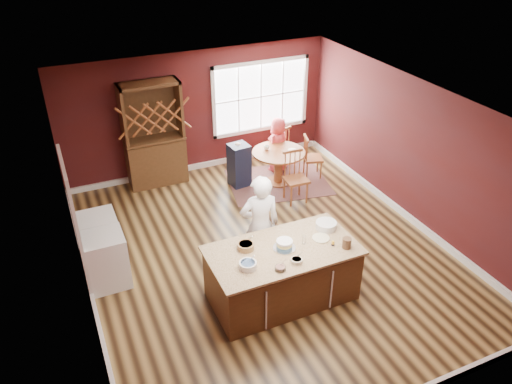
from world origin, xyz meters
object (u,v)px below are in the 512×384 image
(kitchen_island, at_px, (282,275))
(toddler, at_px, (240,149))
(chair_east, at_px, (313,156))
(high_chair, at_px, (239,164))
(chair_south, at_px, (296,177))
(hutch, at_px, (154,135))
(washer, at_px, (106,260))
(baker, at_px, (260,226))
(layer_cake, at_px, (284,244))
(chair_north, at_px, (279,144))
(dining_table, at_px, (279,161))
(dryer, at_px, (100,239))
(seated_woman, at_px, (278,145))

(kitchen_island, height_order, toddler, toddler)
(chair_east, distance_m, high_chair, 1.66)
(chair_east, height_order, chair_south, chair_south)
(hutch, xyz_separation_m, washer, (-1.57, -2.94, -0.67))
(baker, height_order, layer_cake, baker)
(chair_north, height_order, hutch, hutch)
(dining_table, xyz_separation_m, baker, (-1.60, -2.55, 0.36))
(layer_cake, relative_size, chair_east, 0.35)
(dryer, bearing_deg, chair_south, 5.52)
(chair_north, height_order, seated_woman, seated_woman)
(dining_table, bearing_deg, chair_east, -3.23)
(toddler, xyz_separation_m, dryer, (-3.20, -1.55, -0.36))
(kitchen_island, bearing_deg, dining_table, 64.52)
(layer_cake, distance_m, dryer, 3.22)
(chair_north, bearing_deg, dryer, 7.25)
(kitchen_island, bearing_deg, high_chair, 77.93)
(toddler, distance_m, hutch, 1.82)
(kitchen_island, xyz_separation_m, dining_table, (1.56, 3.28, 0.10))
(chair_east, height_order, dryer, chair_east)
(seated_woman, bearing_deg, chair_south, 51.00)
(baker, bearing_deg, kitchen_island, 103.06)
(layer_cake, distance_m, chair_south, 2.91)
(kitchen_island, height_order, seated_woman, seated_woman)
(hutch, bearing_deg, high_chair, -27.78)
(chair_east, xyz_separation_m, high_chair, (-1.63, 0.31, 0.00))
(kitchen_island, distance_m, baker, 0.86)
(high_chair, bearing_deg, hutch, 145.35)
(layer_cake, distance_m, washer, 2.85)
(kitchen_island, relative_size, hutch, 0.99)
(chair_north, relative_size, seated_woman, 0.76)
(kitchen_island, xyz_separation_m, chair_east, (2.39, 3.24, 0.05))
(chair_south, xyz_separation_m, washer, (-3.94, -1.02, -0.09))
(kitchen_island, height_order, hutch, hutch)
(kitchen_island, xyz_separation_m, seated_woman, (1.81, 3.81, 0.19))
(chair_east, bearing_deg, dryer, 120.51)
(seated_woman, xyz_separation_m, dryer, (-4.20, -1.74, -0.19))
(chair_east, bearing_deg, baker, 152.75)
(chair_east, relative_size, hutch, 0.43)
(chair_north, relative_size, washer, 1.05)
(kitchen_island, relative_size, toddler, 8.62)
(layer_cake, bearing_deg, seated_woman, 64.85)
(seated_woman, bearing_deg, chair_east, 107.03)
(kitchen_island, height_order, layer_cake, layer_cake)
(toddler, bearing_deg, hutch, 155.44)
(kitchen_island, relative_size, chair_south, 2.07)
(chair_south, relative_size, high_chair, 1.10)
(layer_cake, bearing_deg, kitchen_island, -152.42)
(seated_woman, bearing_deg, dryer, -5.55)
(seated_woman, bearing_deg, baker, 30.99)
(hutch, bearing_deg, washer, -118.10)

